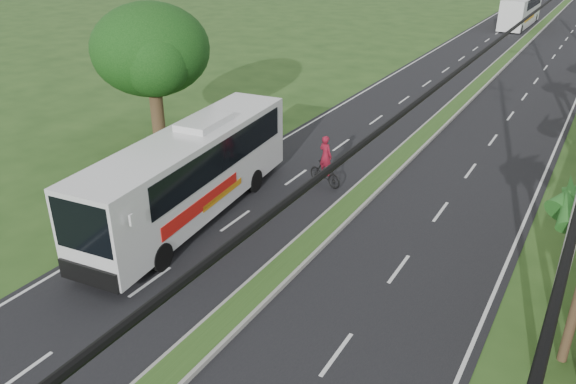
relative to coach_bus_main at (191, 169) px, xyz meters
The scene contains 9 objects.
ground 7.22m from the coach_bus_main, 40.98° to the right, with size 180.00×180.00×0.00m, color #28471A.
road_asphalt 16.47m from the coach_bus_main, 71.41° to the left, with size 14.00×160.00×0.02m, color black.
median_strip 16.46m from the coach_bus_main, 71.41° to the left, with size 1.20×160.00×0.18m.
lane_edge_left 15.70m from the coach_bus_main, 95.51° to the left, with size 0.12×160.00×0.01m, color silver.
lane_edge_right 19.64m from the coach_bus_main, 52.43° to the left, with size 0.12×160.00×0.01m, color silver.
shade_tree 9.29m from the coach_bus_main, 141.49° to the left, with size 6.30×6.00×7.54m.
coach_bus_main is the anchor object (origin of this frame).
coach_bus_far 56.40m from the coach_bus_main, 87.13° to the left, with size 2.70×11.67×3.39m.
motorcyclist 6.45m from the coach_bus_main, 58.81° to the left, with size 1.97×1.09×2.42m.
Camera 1 is at (8.50, -11.26, 10.99)m, focal length 35.00 mm.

